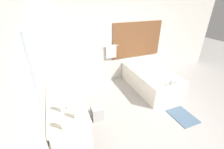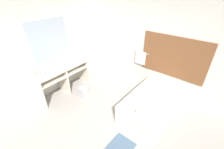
% 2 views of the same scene
% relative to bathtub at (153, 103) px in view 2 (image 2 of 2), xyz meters
% --- Properties ---
extents(ground_plane, '(16.00, 16.00, 0.00)m').
position_rel_bathtub_xyz_m(ground_plane, '(-0.61, -1.29, -0.30)').
color(ground_plane, '#A8A39E').
rests_on(ground_plane, ground).
extents(wall_back_with_blinds, '(7.40, 0.13, 2.70)m').
position_rel_bathtub_xyz_m(wall_back_with_blinds, '(-0.59, 0.94, 1.05)').
color(wall_back_with_blinds, silver).
rests_on(wall_back_with_blinds, ground_plane).
extents(wall_left_with_mirror, '(0.08, 7.40, 2.70)m').
position_rel_bathtub_xyz_m(wall_left_with_mirror, '(-2.84, -1.28, 1.05)').
color(wall_left_with_mirror, silver).
rests_on(wall_left_with_mirror, ground_plane).
extents(vanity_counter, '(0.60, 1.60, 0.88)m').
position_rel_bathtub_xyz_m(vanity_counter, '(-2.50, -0.85, 0.35)').
color(vanity_counter, beige).
rests_on(vanity_counter, ground_plane).
extents(sink_faucet, '(0.09, 0.04, 0.18)m').
position_rel_bathtub_xyz_m(sink_faucet, '(-2.66, -0.63, 0.67)').
color(sink_faucet, silver).
rests_on(sink_faucet, vanity_counter).
extents(bathtub, '(1.01, 1.81, 0.66)m').
position_rel_bathtub_xyz_m(bathtub, '(0.00, 0.00, 0.00)').
color(bathtub, silver).
rests_on(bathtub, ground_plane).
extents(water_bottle_1, '(0.07, 0.07, 0.22)m').
position_rel_bathtub_xyz_m(water_bottle_1, '(-2.55, -1.23, 0.68)').
color(water_bottle_1, silver).
rests_on(water_bottle_1, vanity_counter).
extents(water_bottle_2, '(0.07, 0.07, 0.22)m').
position_rel_bathtub_xyz_m(water_bottle_2, '(-2.38, -1.45, 0.68)').
color(water_bottle_2, silver).
rests_on(water_bottle_2, vanity_counter).
extents(water_bottle_3, '(0.07, 0.07, 0.22)m').
position_rel_bathtub_xyz_m(water_bottle_3, '(-2.57, -1.60, 0.68)').
color(water_bottle_3, silver).
rests_on(water_bottle_3, vanity_counter).
extents(soap_dispenser, '(0.05, 0.05, 0.15)m').
position_rel_bathtub_xyz_m(soap_dispenser, '(-2.47, -1.20, 0.64)').
color(soap_dispenser, white).
rests_on(soap_dispenser, vanity_counter).
extents(waste_bin, '(0.24, 0.24, 0.29)m').
position_rel_bathtub_xyz_m(waste_bin, '(-1.86, -0.66, -0.15)').
color(waste_bin, '#B2B2B2').
rests_on(waste_bin, ground_plane).
extents(bath_mat, '(0.47, 0.61, 0.02)m').
position_rel_bathtub_xyz_m(bath_mat, '(-0.04, -1.36, -0.29)').
color(bath_mat, slate).
rests_on(bath_mat, ground_plane).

